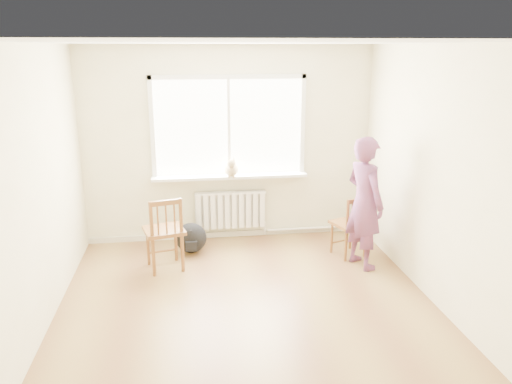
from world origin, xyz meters
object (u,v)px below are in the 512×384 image
object	(u,v)px
chair_left	(165,234)
backpack	(191,238)
chair_right	(351,226)
cat	(231,168)
person	(364,203)

from	to	relation	value
chair_left	backpack	size ratio (longest dim) A/B	2.27
chair_right	cat	distance (m)	1.79
cat	backpack	bearing A→B (deg)	-146.54
backpack	person	bearing A→B (deg)	-18.49
backpack	cat	bearing A→B (deg)	29.46
chair_right	person	bearing A→B (deg)	79.42
chair_left	person	distance (m)	2.47
chair_left	chair_right	world-z (taller)	chair_left
cat	person	bearing A→B (deg)	-29.98
chair_left	chair_right	size ratio (longest dim) A/B	1.14
person	chair_right	bearing A→B (deg)	-11.46
cat	chair_left	bearing A→B (deg)	-133.22
cat	backpack	world-z (taller)	cat
person	cat	world-z (taller)	person
person	cat	size ratio (longest dim) A/B	3.74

